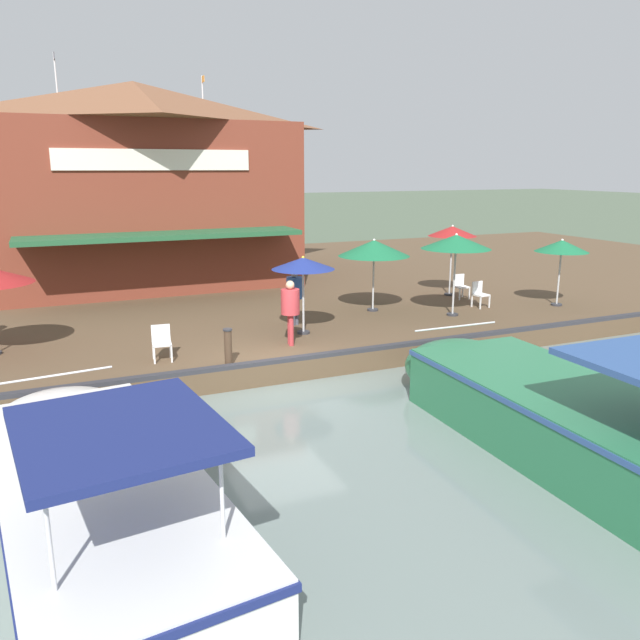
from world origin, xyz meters
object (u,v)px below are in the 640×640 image
(patio_umbrella_near_quay_edge, at_px, (452,232))
(person_at_quay_edge, at_px, (294,291))
(cafe_chair_facing_river, at_px, (460,285))
(mooring_post, at_px, (228,347))
(patio_umbrella_far_corner, at_px, (562,246))
(patio_umbrella_back_row, at_px, (456,242))
(tree_behind_restaurant, at_px, (117,165))
(person_mid_patio, at_px, (290,305))
(waterfront_restaurant, at_px, (139,182))
(patio_umbrella_by_entrance, at_px, (303,264))
(patio_umbrella_mid_patio_left, at_px, (374,248))
(cafe_chair_under_first_umbrella, at_px, (479,293))
(motorboat_far_downstream, at_px, (91,475))
(tree_downstream_bank, at_px, (6,177))
(cafe_chair_mid_patio, at_px, (162,341))
(motorboat_fourth_along, at_px, (552,409))

(patio_umbrella_near_quay_edge, bearing_deg, person_at_quay_edge, -74.55)
(cafe_chair_facing_river, relative_size, mooring_post, 0.95)
(patio_umbrella_far_corner, bearing_deg, patio_umbrella_back_row, -92.84)
(tree_behind_restaurant, bearing_deg, person_mid_patio, 8.57)
(person_mid_patio, bearing_deg, mooring_post, -61.47)
(cafe_chair_facing_river, bearing_deg, waterfront_restaurant, -131.51)
(patio_umbrella_by_entrance, distance_m, patio_umbrella_mid_patio_left, 3.60)
(patio_umbrella_far_corner, bearing_deg, patio_umbrella_mid_patio_left, -106.60)
(patio_umbrella_far_corner, bearing_deg, cafe_chair_under_first_umbrella, -108.62)
(person_mid_patio, xyz_separation_m, motorboat_far_downstream, (5.51, -5.36, -1.05))
(person_mid_patio, height_order, tree_downstream_bank, tree_downstream_bank)
(cafe_chair_mid_patio, bearing_deg, patio_umbrella_far_corner, 93.75)
(motorboat_far_downstream, height_order, tree_downstream_bank, tree_downstream_bank)
(cafe_chair_mid_patio, height_order, mooring_post, mooring_post)
(patio_umbrella_by_entrance, height_order, tree_behind_restaurant, tree_behind_restaurant)
(patio_umbrella_mid_patio_left, height_order, mooring_post, patio_umbrella_mid_patio_left)
(motorboat_fourth_along, bearing_deg, motorboat_far_downstream, -96.88)
(motorboat_fourth_along, distance_m, mooring_post, 7.18)
(patio_umbrella_near_quay_edge, distance_m, cafe_chair_under_first_umbrella, 2.77)
(person_mid_patio, distance_m, motorboat_far_downstream, 7.76)
(patio_umbrella_far_corner, xyz_separation_m, motorboat_fourth_along, (7.37, -7.22, -1.86))
(patio_umbrella_back_row, xyz_separation_m, cafe_chair_mid_patio, (1.07, -9.20, -1.84))
(patio_umbrella_far_corner, relative_size, patio_umbrella_mid_patio_left, 0.96)
(motorboat_far_downstream, xyz_separation_m, mooring_post, (-4.44, 3.38, 0.43))
(mooring_post, xyz_separation_m, tree_downstream_bank, (-17.43, -5.00, 3.67))
(patio_umbrella_mid_patio_left, xyz_separation_m, motorboat_far_downstream, (8.20, -9.25, -2.02))
(patio_umbrella_back_row, xyz_separation_m, cafe_chair_facing_river, (-2.10, 1.81, -1.84))
(patio_umbrella_by_entrance, xyz_separation_m, patio_umbrella_back_row, (-0.14, 5.13, 0.34))
(cafe_chair_mid_patio, height_order, tree_behind_restaurant, tree_behind_restaurant)
(person_mid_patio, bearing_deg, motorboat_fourth_along, 22.88)
(motorboat_fourth_along, bearing_deg, patio_umbrella_by_entrance, -164.99)
(cafe_chair_facing_river, relative_size, tree_behind_restaurant, 0.12)
(person_mid_patio, relative_size, tree_behind_restaurant, 0.24)
(waterfront_restaurant, height_order, tree_behind_restaurant, waterfront_restaurant)
(person_mid_patio, xyz_separation_m, tree_behind_restaurant, (-15.67, -2.36, 3.56))
(patio_umbrella_mid_patio_left, bearing_deg, patio_umbrella_far_corner, 73.40)
(tree_downstream_bank, relative_size, tree_behind_restaurant, 0.90)
(waterfront_restaurant, relative_size, mooring_post, 12.89)
(motorboat_far_downstream, height_order, mooring_post, motorboat_far_downstream)
(patio_umbrella_far_corner, bearing_deg, mooring_post, -80.70)
(patio_umbrella_near_quay_edge, xyz_separation_m, mooring_post, (4.87, -9.64, -1.86))
(patio_umbrella_far_corner, xyz_separation_m, patio_umbrella_mid_patio_left, (-1.81, -6.06, 0.04))
(patio_umbrella_by_entrance, distance_m, person_at_quay_edge, 1.36)
(patio_umbrella_near_quay_edge, xyz_separation_m, motorboat_far_downstream, (9.31, -13.02, -2.29))
(patio_umbrella_near_quay_edge, distance_m, motorboat_far_downstream, 16.17)
(person_mid_patio, height_order, tree_behind_restaurant, tree_behind_restaurant)
(patio_umbrella_far_corner, distance_m, motorboat_far_downstream, 16.72)
(patio_umbrella_by_entrance, height_order, person_at_quay_edge, patio_umbrella_by_entrance)
(patio_umbrella_back_row, height_order, cafe_chair_mid_patio, patio_umbrella_back_row)
(cafe_chair_under_first_umbrella, bearing_deg, person_at_quay_edge, -91.57)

